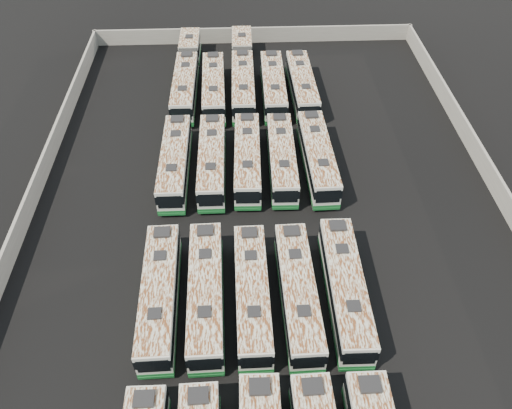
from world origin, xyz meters
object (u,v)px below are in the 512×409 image
(bus_back_right, at_px, (273,86))
(bus_midfront_right, at_px, (298,293))
(bus_midfront_far_left, at_px, (160,295))
(bus_midfront_left, at_px, (206,293))
(bus_midback_far_left, at_px, (175,162))
(bus_midback_far_right, at_px, (318,157))
(bus_back_far_left, at_px, (187,73))
(bus_midfront_far_right, at_px, (345,288))
(bus_back_left, at_px, (214,88))
(bus_midfront_center, at_px, (252,293))
(bus_midback_left, at_px, (212,161))
(bus_midback_right, at_px, (282,158))
(bus_back_far_right, at_px, (302,85))
(bus_midback_center, at_px, (247,159))
(bus_back_center, at_px, (243,72))

(bus_back_right, bearing_deg, bus_midfront_right, -89.74)
(bus_midfront_far_left, bearing_deg, bus_midfront_right, -2.57)
(bus_midfront_left, relative_size, bus_midback_far_left, 1.00)
(bus_midback_far_right, distance_m, bus_back_far_left, 22.26)
(bus_midfront_far_right, height_order, bus_back_left, bus_midfront_far_right)
(bus_midfront_center, distance_m, bus_midback_left, 16.61)
(bus_back_left, bearing_deg, bus_midback_far_right, -53.04)
(bus_back_right, bearing_deg, bus_midback_right, -89.76)
(bus_midfront_center, relative_size, bus_midback_left, 0.98)
(bus_midfront_left, xyz_separation_m, bus_midfront_far_right, (10.84, 0.04, 0.01))
(bus_midback_left, bearing_deg, bus_midback_far_right, 0.53)
(bus_midfront_right, relative_size, bus_midfront_far_right, 0.98)
(bus_midfront_left, xyz_separation_m, bus_midfront_center, (3.57, -0.15, -0.05))
(bus_back_far_right, bearing_deg, bus_back_right, 178.45)
(bus_midfront_center, height_order, bus_back_far_left, bus_back_far_left)
(bus_back_far_left, bearing_deg, bus_back_far_right, -13.61)
(bus_midback_center, bearing_deg, bus_back_left, 106.42)
(bus_midback_far_left, distance_m, bus_back_center, 18.70)
(bus_midback_far_left, height_order, bus_midback_center, bus_midback_far_left)
(bus_midfront_right, height_order, bus_back_far_right, bus_back_far_right)
(bus_midfront_left, relative_size, bus_back_left, 1.00)
(bus_midback_center, height_order, bus_back_left, bus_back_left)
(bus_midfront_center, bearing_deg, bus_midback_right, 76.99)
(bus_midfront_center, xyz_separation_m, bus_midfront_right, (3.55, -0.09, 0.03))
(bus_midfront_right, height_order, bus_midback_right, bus_midfront_right)
(bus_midfront_center, distance_m, bus_midback_far_left, 17.69)
(bus_midfront_right, relative_size, bus_midback_right, 1.01)
(bus_midback_center, distance_m, bus_back_left, 14.03)
(bus_midback_far_right, xyz_separation_m, bus_back_far_right, (-0.11, 13.66, -0.01))
(bus_midfront_far_right, relative_size, bus_back_far_left, 0.65)
(bus_midback_far_right, distance_m, bus_back_center, 18.57)
(bus_back_far_left, height_order, bus_back_center, bus_back_center)
(bus_midfront_left, height_order, bus_back_right, same)
(bus_midfront_right, distance_m, bus_back_far_right, 30.29)
(bus_midfront_left, bearing_deg, bus_back_right, 75.20)
(bus_midfront_far_right, bearing_deg, bus_midfront_center, -177.96)
(bus_midfront_left, distance_m, bus_back_center, 33.51)
(bus_midback_left, height_order, bus_back_far_right, bus_back_far_right)
(bus_back_center, bearing_deg, bus_back_left, -135.07)
(bus_midback_far_left, bearing_deg, bus_midfront_far_right, -47.95)
(bus_midback_far_left, bearing_deg, bus_midback_left, 0.94)
(bus_midback_right, bearing_deg, bus_back_left, 118.47)
(bus_back_left, bearing_deg, bus_midfront_left, -91.36)
(bus_midback_far_left, distance_m, bus_back_left, 14.25)
(bus_midback_left, xyz_separation_m, bus_back_center, (3.48, 17.22, 0.05))
(bus_midback_far_left, height_order, bus_back_far_left, bus_back_far_left)
(bus_midback_center, xyz_separation_m, bus_back_right, (3.53, 13.58, 0.03))
(bus_midback_right, bearing_deg, bus_back_far_right, 76.41)
(bus_midfront_far_left, height_order, bus_midback_far_left, bus_midback_far_left)
(bus_back_left, bearing_deg, bus_midback_far_left, -105.92)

